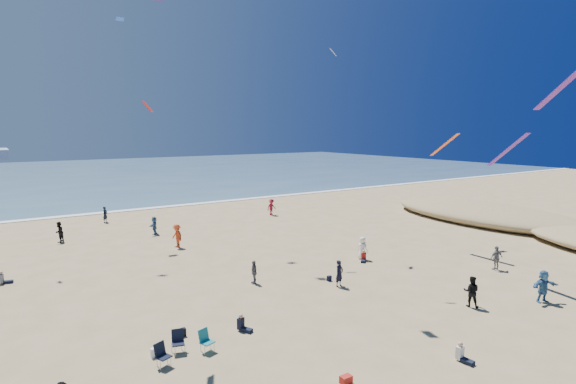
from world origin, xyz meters
TOP-DOWN VIEW (x-y plane):
  - ocean at (0.00, 95.00)m, footprint 220.00×100.00m
  - surf_line at (0.00, 45.00)m, footprint 220.00×1.20m
  - standing_flyers at (7.21, 19.00)m, footprint 28.43×37.65m
  - seated_group at (2.56, 7.79)m, footprint 23.50×31.23m
  - chair_cluster at (-3.57, 7.68)m, footprint 2.77×1.56m
  - white_tote at (-4.59, 8.39)m, footprint 0.35×0.20m
  - black_backpack at (-2.91, 9.61)m, footprint 0.30×0.22m
  - cooler at (0.92, 2.32)m, footprint 0.45×0.30m
  - navy_bag at (7.75, 11.89)m, footprint 0.28×0.18m
  - kites_aloft at (9.99, 13.53)m, footprint 39.37×38.09m

SIDE VIEW (x-z plane):
  - ocean at x=0.00m, z-range 0.00..0.06m
  - surf_line at x=0.00m, z-range 0.00..0.08m
  - cooler at x=0.92m, z-range 0.00..0.30m
  - navy_bag at x=7.75m, z-range 0.00..0.34m
  - black_backpack at x=-2.91m, z-range 0.00..0.38m
  - white_tote at x=-4.59m, z-range 0.00..0.40m
  - seated_group at x=2.56m, z-range 0.00..0.84m
  - chair_cluster at x=-3.57m, z-range 0.00..1.00m
  - standing_flyers at x=7.21m, z-range -0.08..1.85m
  - kites_aloft at x=9.99m, z-range 1.08..29.11m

